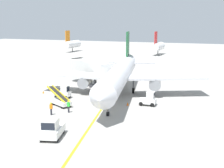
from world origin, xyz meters
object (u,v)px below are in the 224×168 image
Objects in this scene: baggage_tug_by_cargo_door at (64,92)px; ground_crew_marshaller at (51,108)px; baggage_tug_near_wing at (149,99)px; belt_loader_forward_hold at (60,100)px; airliner at (120,75)px; jet_bridge at (87,67)px; safety_cone_nose_left at (43,92)px; ground_crew_wing_walker at (69,106)px; safety_cone_nose_right at (128,104)px; pushback_tug at (52,129)px.

ground_crew_marshaller is (3.37, -8.53, -0.02)m from baggage_tug_by_cargo_door.
belt_loader_forward_hold is (-11.80, -5.05, -0.15)m from baggage_tug_near_wing.
baggage_tug_by_cargo_door is 4.56m from belt_loader_forward_hold.
baggage_tug_by_cargo_door is (-7.37, -5.66, -2.49)m from airliner.
jet_bridge reaches higher than baggage_tug_by_cargo_door.
baggage_tug_near_wing is at bearing -2.06° from safety_cone_nose_left.
airliner is 9.62m from baggage_tug_by_cargo_door.
airliner is at bearing 78.71° from ground_crew_wing_walker.
ground_crew_wing_walker reaches higher than safety_cone_nose_right.
jet_bridge is 27.37× the size of safety_cone_nose_left.
safety_cone_nose_right is at bearing 23.61° from belt_loader_forward_hold.
airliner reaches higher than safety_cone_nose_left.
belt_loader_forward_hold reaches higher than pushback_tug.
safety_cone_nose_left and safety_cone_nose_right have the same top height.
airliner is at bearing 18.01° from safety_cone_nose_left.
ground_crew_wing_walker is 8.93m from safety_cone_nose_right.
baggage_tug_near_wing is at bearing 70.78° from pushback_tug.
ground_crew_wing_walker is at bearing 109.95° from pushback_tug.
baggage_tug_near_wing is at bearing 23.16° from belt_loader_forward_hold.
pushback_tug is at bearing -52.46° from safety_cone_nose_left.
baggage_tug_near_wing is at bearing 21.70° from safety_cone_nose_right.
ground_crew_wing_walker is (6.52, -17.94, -2.63)m from jet_bridge.
airliner reaches higher than belt_loader_forward_hold.
baggage_tug_by_cargo_door is at bearing -176.07° from baggage_tug_near_wing.
jet_bridge is 2.39× the size of belt_loader_forward_hold.
safety_cone_nose_right is (10.96, -0.18, -0.71)m from baggage_tug_by_cargo_door.
safety_cone_nose_left is at bearing 177.94° from baggage_tug_near_wing.
baggage_tug_near_wing is 11.72m from ground_crew_wing_walker.
safety_cone_nose_left is at bearing -161.99° from airliner.
safety_cone_nose_left is at bearing 140.05° from ground_crew_wing_walker.
ground_crew_marshaller is (1.39, -4.43, 0.13)m from belt_loader_forward_hold.
pushback_tug is at bearing -109.22° from baggage_tug_near_wing.
ground_crew_wing_walker is (2.92, -2.60, 0.13)m from belt_loader_forward_hold.
pushback_tug is 1.60× the size of baggage_tug_by_cargo_door.
ground_crew_wing_walker is 3.86× the size of safety_cone_nose_right.
belt_loader_forward_hold is at bearing -64.23° from baggage_tug_by_cargo_door.
jet_bridge is at bearing 146.25° from baggage_tug_near_wing.
baggage_tug_near_wing is 3.12m from safety_cone_nose_right.
ground_crew_wing_walker is at bearing -53.82° from baggage_tug_by_cargo_door.
pushback_tug is 17.42m from baggage_tug_by_cargo_door.
baggage_tug_near_wing is 1.45× the size of ground_crew_marshaller.
airliner is 11.45m from belt_loader_forward_hold.
jet_bridge reaches higher than ground_crew_marshaller.
pushback_tug is 2.35× the size of ground_crew_marshaller.
belt_loader_forward_hold is at bearing 107.42° from ground_crew_marshaller.
belt_loader_forward_hold is 11.44× the size of safety_cone_nose_right.
baggage_tug_near_wing is 5.58× the size of safety_cone_nose_left.
baggage_tug_near_wing is at bearing 42.31° from ground_crew_marshaller.
airliner is 14.20× the size of baggage_tug_near_wing.
baggage_tug_by_cargo_door reaches higher than safety_cone_nose_right.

